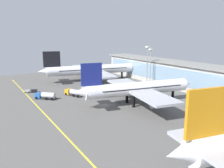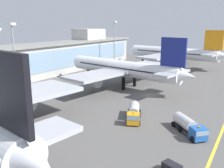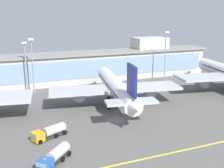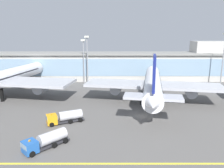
{
  "view_description": "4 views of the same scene",
  "coord_description": "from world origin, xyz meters",
  "px_view_note": "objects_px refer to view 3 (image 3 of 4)",
  "views": [
    {
      "loc": [
        73.87,
        -40.97,
        26.53
      ],
      "look_at": [
        -4.26,
        6.18,
        6.92
      ],
      "focal_mm": 37.06,
      "sensor_mm": 36.0,
      "label": 1
    },
    {
      "loc": [
        -65.21,
        -26.65,
        20.16
      ],
      "look_at": [
        -7.9,
        8.11,
        3.99
      ],
      "focal_mm": 39.42,
      "sensor_mm": 36.0,
      "label": 2
    },
    {
      "loc": [
        -28.62,
        -67.17,
        29.29
      ],
      "look_at": [
        4.38,
        13.85,
        6.88
      ],
      "focal_mm": 44.15,
      "sensor_mm": 36.0,
      "label": 3
    },
    {
      "loc": [
        -7.82,
        -54.71,
        21.38
      ],
      "look_at": [
        -7.94,
        12.61,
        5.89
      ],
      "focal_mm": 34.79,
      "sensor_mm": 36.0,
      "label": 4
    }
  ],
  "objects_px": {
    "apron_light_mast_west": "(25,59)",
    "apron_light_mast_east": "(32,57)",
    "service_truck_far": "(49,132)",
    "apron_light_mast_centre": "(166,49)",
    "fuel_tanker_truck": "(54,157)",
    "airliner_near_right": "(116,87)"
  },
  "relations": [
    {
      "from": "airliner_near_right",
      "to": "fuel_tanker_truck",
      "type": "bearing_deg",
      "value": 148.43
    },
    {
      "from": "fuel_tanker_truck",
      "to": "apron_light_mast_centre",
      "type": "xyz_separation_m",
      "value": [
        58.71,
        51.45,
        13.03
      ]
    },
    {
      "from": "airliner_near_right",
      "to": "fuel_tanker_truck",
      "type": "xyz_separation_m",
      "value": [
        -25.69,
        -28.74,
        -4.62
      ]
    },
    {
      "from": "fuel_tanker_truck",
      "to": "apron_light_mast_centre",
      "type": "relative_size",
      "value": 0.37
    },
    {
      "from": "apron_light_mast_centre",
      "to": "apron_light_mast_east",
      "type": "distance_m",
      "value": 56.17
    },
    {
      "from": "airliner_near_right",
      "to": "apron_light_mast_west",
      "type": "height_order",
      "value": "apron_light_mast_west"
    },
    {
      "from": "service_truck_far",
      "to": "apron_light_mast_centre",
      "type": "relative_size",
      "value": 0.42
    },
    {
      "from": "airliner_near_right",
      "to": "apron_light_mast_east",
      "type": "relative_size",
      "value": 2.43
    },
    {
      "from": "fuel_tanker_truck",
      "to": "apron_light_mast_east",
      "type": "xyz_separation_m",
      "value": [
        2.55,
        52.51,
        12.35
      ]
    },
    {
      "from": "fuel_tanker_truck",
      "to": "apron_light_mast_east",
      "type": "bearing_deg",
      "value": -138.34
    },
    {
      "from": "apron_light_mast_west",
      "to": "apron_light_mast_east",
      "type": "height_order",
      "value": "apron_light_mast_east"
    },
    {
      "from": "apron_light_mast_west",
      "to": "apron_light_mast_east",
      "type": "relative_size",
      "value": 0.93
    },
    {
      "from": "apron_light_mast_west",
      "to": "apron_light_mast_centre",
      "type": "relative_size",
      "value": 0.88
    },
    {
      "from": "fuel_tanker_truck",
      "to": "apron_light_mast_west",
      "type": "distance_m",
      "value": 57.56
    },
    {
      "from": "airliner_near_right",
      "to": "apron_light_mast_west",
      "type": "bearing_deg",
      "value": 52.55
    },
    {
      "from": "fuel_tanker_truck",
      "to": "apron_light_mast_west",
      "type": "relative_size",
      "value": 0.42
    },
    {
      "from": "airliner_near_right",
      "to": "apron_light_mast_centre",
      "type": "bearing_deg",
      "value": -45.24
    },
    {
      "from": "apron_light_mast_west",
      "to": "apron_light_mast_centre",
      "type": "distance_m",
      "value": 58.44
    },
    {
      "from": "fuel_tanker_truck",
      "to": "service_truck_far",
      "type": "bearing_deg",
      "value": -140.44
    },
    {
      "from": "apron_light_mast_centre",
      "to": "apron_light_mast_east",
      "type": "bearing_deg",
      "value": 178.92
    },
    {
      "from": "apron_light_mast_west",
      "to": "apron_light_mast_east",
      "type": "xyz_separation_m",
      "value": [
        2.06,
        -3.9,
        0.87
      ]
    },
    {
      "from": "airliner_near_right",
      "to": "apron_light_mast_centre",
      "type": "distance_m",
      "value": 40.95
    }
  ]
}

